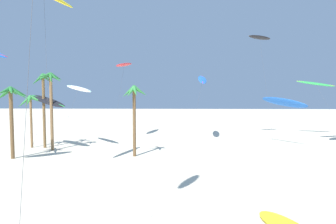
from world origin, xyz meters
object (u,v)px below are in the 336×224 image
at_px(flying_kite_6, 202,79).
at_px(flying_kite_9, 124,65).
at_px(flying_kite_1, 48,101).
at_px(flying_kite_8, 315,84).
at_px(palm_tree_0, 31,105).
at_px(palm_tree_1, 51,90).
at_px(palm_tree_4, 134,100).
at_px(flying_kite_0, 260,38).
at_px(palm_tree_3, 11,100).
at_px(palm_tree_2, 43,90).
at_px(flying_kite_7, 284,102).
at_px(flying_kite_3, 78,88).

xyz_separation_m(flying_kite_6, flying_kite_9, (-13.68, 1.10, 2.68)).
xyz_separation_m(flying_kite_1, flying_kite_8, (44.29, 14.12, 2.90)).
distance_m(palm_tree_0, palm_tree_1, 4.78).
distance_m(palm_tree_4, flying_kite_9, 16.49).
relative_size(flying_kite_1, flying_kite_9, 0.74).
relative_size(palm_tree_0, flying_kite_0, 0.42).
distance_m(palm_tree_3, palm_tree_4, 14.69).
height_order(palm_tree_2, flying_kite_7, palm_tree_2).
distance_m(flying_kite_0, flying_kite_6, 12.95).
bearing_deg(flying_kite_3, palm_tree_1, -133.16).
bearing_deg(palm_tree_3, flying_kite_7, 14.97).
distance_m(palm_tree_1, flying_kite_9, 14.82).
xyz_separation_m(palm_tree_1, flying_kite_8, (43.20, 15.42, 1.33)).
height_order(flying_kite_0, flying_kite_1, flying_kite_0).
bearing_deg(palm_tree_0, flying_kite_8, 16.06).
bearing_deg(flying_kite_9, flying_kite_3, -121.10).
bearing_deg(flying_kite_7, flying_kite_1, -174.64).
bearing_deg(palm_tree_3, palm_tree_2, 84.91).
height_order(palm_tree_1, palm_tree_2, same).
bearing_deg(flying_kite_0, flying_kite_1, -160.74).
distance_m(palm_tree_1, palm_tree_4, 12.55).
bearing_deg(flying_kite_0, palm_tree_0, -162.97).
xyz_separation_m(palm_tree_2, flying_kite_1, (0.83, -0.56, -1.60)).
xyz_separation_m(flying_kite_8, flying_kite_9, (-35.20, -3.81, 3.25)).
xyz_separation_m(palm_tree_3, flying_kite_3, (5.31, 8.04, 1.56)).
height_order(palm_tree_0, flying_kite_7, flying_kite_7).
relative_size(flying_kite_6, flying_kite_8, 1.26).
bearing_deg(flying_kite_7, flying_kite_0, 99.64).
bearing_deg(flying_kite_9, palm_tree_3, -122.26).
height_order(palm_tree_3, flying_kite_7, palm_tree_3).
bearing_deg(palm_tree_2, flying_kite_8, 16.73).
distance_m(palm_tree_2, flying_kite_7, 35.46).
distance_m(flying_kite_3, flying_kite_9, 10.99).
height_order(palm_tree_4, flying_kite_9, flying_kite_9).
height_order(flying_kite_0, flying_kite_9, flying_kite_0).
bearing_deg(palm_tree_0, palm_tree_2, -0.89).
bearing_deg(flying_kite_9, palm_tree_4, -74.75).
xyz_separation_m(palm_tree_0, palm_tree_2, (1.91, -0.03, 2.19)).
bearing_deg(flying_kite_0, flying_kite_8, 12.90).
bearing_deg(palm_tree_1, palm_tree_2, 135.79).
distance_m(palm_tree_0, flying_kite_7, 37.32).
bearing_deg(palm_tree_1, flying_kite_8, 19.65).
xyz_separation_m(palm_tree_2, flying_kite_9, (9.91, 9.75, 4.55)).
height_order(palm_tree_4, flying_kite_3, flying_kite_3).
bearing_deg(flying_kite_8, flying_kite_1, -162.32).
bearing_deg(flying_kite_8, palm_tree_0, -163.94).
bearing_deg(palm_tree_2, palm_tree_4, -20.08).
distance_m(palm_tree_1, flying_kite_0, 35.73).
bearing_deg(flying_kite_8, flying_kite_3, -162.88).
bearing_deg(flying_kite_1, palm_tree_1, -50.24).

